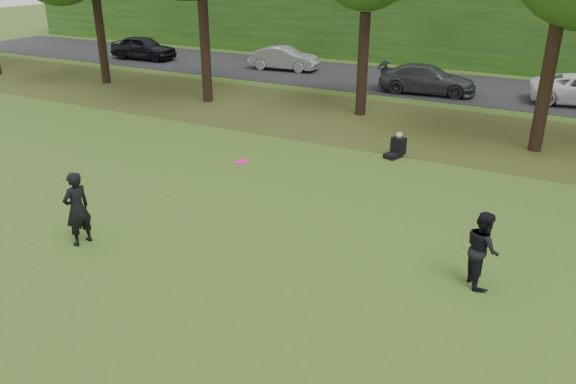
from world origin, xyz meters
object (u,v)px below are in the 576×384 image
Objects in this scene: player_right at (482,249)px; seated_person at (397,147)px; player_left at (77,209)px; frisbee at (242,162)px.

player_right is 7.85m from seated_person.
player_left is 10.44m from seated_person.
seated_person is (4.67, 9.32, -0.58)m from player_left.
player_left is 2.15× the size of seated_person.
frisbee is at bearing 75.88° from player_right.
player_left is at bearing -162.38° from frisbee.
player_left is 5.69× the size of frisbee.
player_left reaches higher than seated_person.
player_left is 8.92m from player_right.
player_left reaches higher than player_right.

